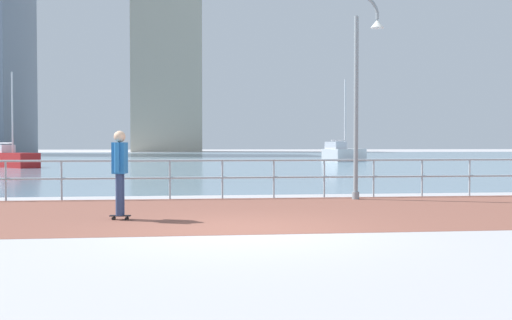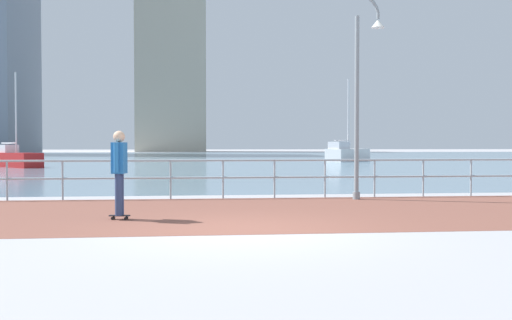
{
  "view_description": "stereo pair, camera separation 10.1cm",
  "coord_description": "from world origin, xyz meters",
  "px_view_note": "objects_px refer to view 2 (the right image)",
  "views": [
    {
      "loc": [
        -0.82,
        -9.69,
        1.47
      ],
      "look_at": [
        0.66,
        3.4,
        1.1
      ],
      "focal_mm": 40.08,
      "sensor_mm": 36.0,
      "label": 1
    },
    {
      "loc": [
        -0.72,
        -9.7,
        1.47
      ],
      "look_at": [
        0.66,
        3.4,
        1.1
      ],
      "focal_mm": 40.08,
      "sensor_mm": 36.0,
      "label": 2
    }
  ],
  "objects_px": {
    "lamppost": "(363,86)",
    "sailboat_gray": "(347,153)",
    "skateboarder": "(119,166)",
    "sailboat_ivory": "(15,158)"
  },
  "relations": [
    {
      "from": "sailboat_gray",
      "to": "lamppost",
      "type": "bearing_deg",
      "value": -104.38
    },
    {
      "from": "lamppost",
      "to": "sailboat_gray",
      "type": "distance_m",
      "value": 34.02
    },
    {
      "from": "skateboarder",
      "to": "sailboat_ivory",
      "type": "height_order",
      "value": "sailboat_ivory"
    },
    {
      "from": "skateboarder",
      "to": "sailboat_gray",
      "type": "xyz_separation_m",
      "value": [
        14.3,
        36.36,
        -0.36
      ]
    },
    {
      "from": "skateboarder",
      "to": "sailboat_ivory",
      "type": "bearing_deg",
      "value": 110.67
    },
    {
      "from": "sailboat_gray",
      "to": "sailboat_ivory",
      "type": "distance_m",
      "value": 26.22
    },
    {
      "from": "lamppost",
      "to": "skateboarder",
      "type": "xyz_separation_m",
      "value": [
        -5.87,
        -3.49,
        -1.97
      ]
    },
    {
      "from": "lamppost",
      "to": "skateboarder",
      "type": "distance_m",
      "value": 7.11
    },
    {
      "from": "sailboat_gray",
      "to": "sailboat_ivory",
      "type": "xyz_separation_m",
      "value": [
        -24.29,
        -9.87,
        -0.1
      ]
    },
    {
      "from": "skateboarder",
      "to": "sailboat_gray",
      "type": "distance_m",
      "value": 39.08
    }
  ]
}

